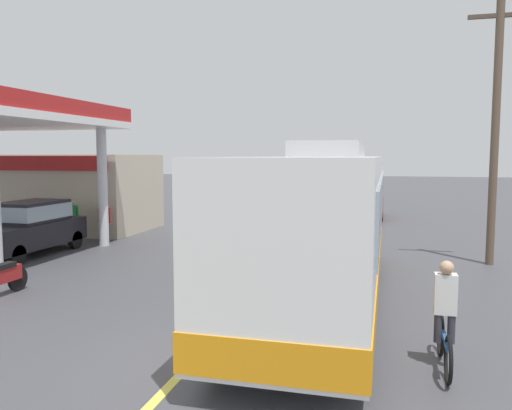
{
  "coord_description": "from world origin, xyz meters",
  "views": [
    {
      "loc": [
        3.0,
        -7.38,
        3.34
      ],
      "look_at": [
        -1.5,
        10.0,
        1.6
      ],
      "focal_mm": 35.42,
      "sensor_mm": 36.0,
      "label": 1
    }
  ],
  "objects_px": {
    "coach_bus_main": "(323,228)",
    "cyclist_on_shoulder": "(445,319)",
    "pedestrian_near_pump": "(105,219)",
    "car_at_pump": "(30,225)",
    "car_trailing_behind_bus": "(367,199)",
    "motorcycle_parked_forecourt": "(0,279)",
    "minibus_opposing_lane": "(295,187)",
    "pedestrian_by_shop": "(73,217)"
  },
  "relations": [
    {
      "from": "minibus_opposing_lane",
      "to": "motorcycle_parked_forecourt",
      "type": "relative_size",
      "value": 3.41
    },
    {
      "from": "car_at_pump",
      "to": "pedestrian_near_pump",
      "type": "height_order",
      "value": "car_at_pump"
    },
    {
      "from": "motorcycle_parked_forecourt",
      "to": "minibus_opposing_lane",
      "type": "bearing_deg",
      "value": 80.33
    },
    {
      "from": "pedestrian_near_pump",
      "to": "pedestrian_by_shop",
      "type": "relative_size",
      "value": 1.0
    },
    {
      "from": "car_at_pump",
      "to": "pedestrian_near_pump",
      "type": "relative_size",
      "value": 2.53
    },
    {
      "from": "car_at_pump",
      "to": "car_trailing_behind_bus",
      "type": "xyz_separation_m",
      "value": [
        10.66,
        13.61,
        0.0
      ]
    },
    {
      "from": "cyclist_on_shoulder",
      "to": "coach_bus_main",
      "type": "bearing_deg",
      "value": 126.04
    },
    {
      "from": "motorcycle_parked_forecourt",
      "to": "pedestrian_by_shop",
      "type": "xyz_separation_m",
      "value": [
        -3.12,
        7.45,
        0.49
      ]
    },
    {
      "from": "minibus_opposing_lane",
      "to": "cyclist_on_shoulder",
      "type": "relative_size",
      "value": 3.37
    },
    {
      "from": "pedestrian_by_shop",
      "to": "coach_bus_main",
      "type": "bearing_deg",
      "value": -29.14
    },
    {
      "from": "car_at_pump",
      "to": "coach_bus_main",
      "type": "bearing_deg",
      "value": -16.54
    },
    {
      "from": "pedestrian_near_pump",
      "to": "car_trailing_behind_bus",
      "type": "bearing_deg",
      "value": 48.92
    },
    {
      "from": "minibus_opposing_lane",
      "to": "car_trailing_behind_bus",
      "type": "relative_size",
      "value": 1.46
    },
    {
      "from": "pedestrian_by_shop",
      "to": "car_trailing_behind_bus",
      "type": "bearing_deg",
      "value": 44.44
    },
    {
      "from": "coach_bus_main",
      "to": "car_trailing_behind_bus",
      "type": "distance_m",
      "value": 16.68
    },
    {
      "from": "car_at_pump",
      "to": "cyclist_on_shoulder",
      "type": "relative_size",
      "value": 2.31
    },
    {
      "from": "motorcycle_parked_forecourt",
      "to": "pedestrian_by_shop",
      "type": "height_order",
      "value": "pedestrian_by_shop"
    },
    {
      "from": "minibus_opposing_lane",
      "to": "car_trailing_behind_bus",
      "type": "height_order",
      "value": "minibus_opposing_lane"
    },
    {
      "from": "car_at_pump",
      "to": "minibus_opposing_lane",
      "type": "distance_m",
      "value": 16.99
    },
    {
      "from": "motorcycle_parked_forecourt",
      "to": "pedestrian_by_shop",
      "type": "distance_m",
      "value": 8.1
    },
    {
      "from": "car_trailing_behind_bus",
      "to": "car_at_pump",
      "type": "bearing_deg",
      "value": -128.08
    },
    {
      "from": "car_trailing_behind_bus",
      "to": "pedestrian_by_shop",
      "type": "bearing_deg",
      "value": -135.56
    },
    {
      "from": "car_at_pump",
      "to": "car_trailing_behind_bus",
      "type": "height_order",
      "value": "same"
    },
    {
      "from": "minibus_opposing_lane",
      "to": "car_trailing_behind_bus",
      "type": "xyz_separation_m",
      "value": [
        4.38,
        -2.17,
        -0.46
      ]
    },
    {
      "from": "coach_bus_main",
      "to": "pedestrian_by_shop",
      "type": "height_order",
      "value": "coach_bus_main"
    },
    {
      "from": "car_at_pump",
      "to": "car_trailing_behind_bus",
      "type": "distance_m",
      "value": 17.29
    },
    {
      "from": "cyclist_on_shoulder",
      "to": "pedestrian_near_pump",
      "type": "height_order",
      "value": "cyclist_on_shoulder"
    },
    {
      "from": "minibus_opposing_lane",
      "to": "car_trailing_behind_bus",
      "type": "distance_m",
      "value": 4.91
    },
    {
      "from": "car_at_pump",
      "to": "cyclist_on_shoulder",
      "type": "bearing_deg",
      "value": -26.38
    },
    {
      "from": "pedestrian_by_shop",
      "to": "car_trailing_behind_bus",
      "type": "relative_size",
      "value": 0.4
    },
    {
      "from": "pedestrian_near_pump",
      "to": "car_at_pump",
      "type": "bearing_deg",
      "value": -113.28
    },
    {
      "from": "minibus_opposing_lane",
      "to": "coach_bus_main",
      "type": "bearing_deg",
      "value": -78.07
    },
    {
      "from": "coach_bus_main",
      "to": "cyclist_on_shoulder",
      "type": "bearing_deg",
      "value": -53.96
    },
    {
      "from": "pedestrian_near_pump",
      "to": "coach_bus_main",
      "type": "bearing_deg",
      "value": -32.41
    },
    {
      "from": "minibus_opposing_lane",
      "to": "cyclist_on_shoulder",
      "type": "xyz_separation_m",
      "value": [
        6.3,
        -22.02,
        -0.69
      ]
    },
    {
      "from": "coach_bus_main",
      "to": "car_at_pump",
      "type": "relative_size",
      "value": 2.63
    },
    {
      "from": "cyclist_on_shoulder",
      "to": "car_trailing_behind_bus",
      "type": "bearing_deg",
      "value": 95.52
    },
    {
      "from": "coach_bus_main",
      "to": "minibus_opposing_lane",
      "type": "xyz_separation_m",
      "value": [
        -3.98,
        18.83,
        -0.25
      ]
    },
    {
      "from": "pedestrian_by_shop",
      "to": "minibus_opposing_lane",
      "type": "bearing_deg",
      "value": 63.0
    },
    {
      "from": "cyclist_on_shoulder",
      "to": "pedestrian_near_pump",
      "type": "distance_m",
      "value": 14.51
    },
    {
      "from": "car_at_pump",
      "to": "pedestrian_by_shop",
      "type": "xyz_separation_m",
      "value": [
        -0.31,
        2.85,
        -0.08
      ]
    },
    {
      "from": "car_at_pump",
      "to": "pedestrian_near_pump",
      "type": "bearing_deg",
      "value": 66.72
    }
  ]
}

